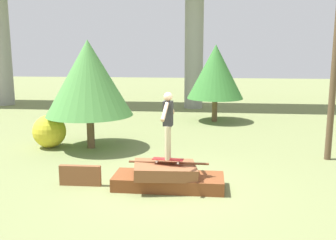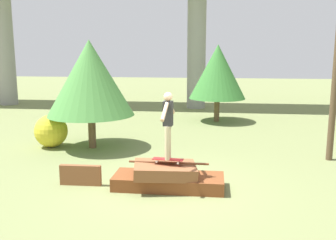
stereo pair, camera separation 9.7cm
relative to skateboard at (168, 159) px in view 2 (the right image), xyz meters
The scene contains 9 objects.
ground_plane 0.76m from the skateboard, 85.14° to the left, with size 80.00×80.00×0.00m, color olive.
scrap_pile 0.49m from the skateboard, 117.82° to the left, with size 2.76×1.33×0.69m.
scrap_plank_loose 2.32m from the skateboard, behind, with size 1.07×0.17×0.53m.
skateboard is the anchor object (origin of this frame).
skater 0.98m from the skateboard, 31.61° to the right, with size 0.24×1.24×1.66m.
tree_behind_left 9.63m from the skateboard, 82.46° to the left, with size 2.72×2.72×3.72m.
tree_behind_right 5.19m from the skateboard, 130.52° to the left, with size 3.03×3.03×3.79m.
tree_mid_back 12.65m from the skateboard, 117.86° to the left, with size 1.83×1.83×2.52m.
bush_yellow_flowering 5.92m from the skateboard, 142.13° to the left, with size 1.17×1.17×1.17m.
Camera 2 is at (1.09, -8.91, 3.39)m, focal length 40.00 mm.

